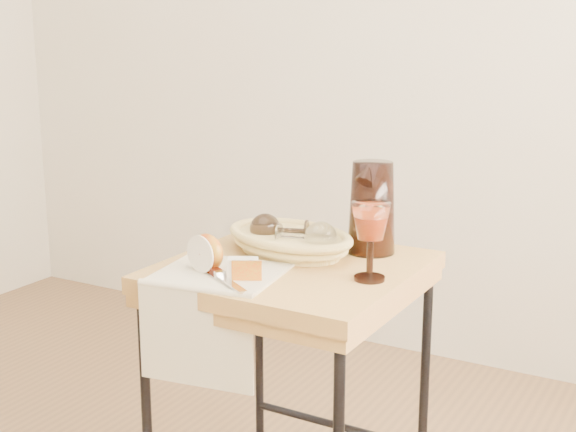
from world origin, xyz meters
The scene contains 11 objects.
wall_back centered at (0.00, 1.80, 1.35)m, with size 3.60×0.00×2.70m, color beige.
side_table centered at (0.33, 0.54, 0.36)m, with size 0.56×0.56×0.72m, color brown, non-canonical shape.
tea_towel centered at (0.23, 0.38, 0.72)m, with size 0.27×0.24×0.01m, color beige.
bread_basket centered at (0.28, 0.62, 0.74)m, with size 0.32×0.22×0.05m, color #BA9843, non-canonical shape.
goblet_lying_a centered at (0.25, 0.63, 0.77)m, with size 0.13×0.08×0.08m, color #413126, non-canonical shape.
goblet_lying_b centered at (0.33, 0.60, 0.77)m, with size 0.13×0.08×0.08m, color white, non-canonical shape.
pitcher centered at (0.45, 0.72, 0.83)m, with size 0.16×0.24×0.27m, color black, non-canonical shape.
wine_goblet centered at (0.54, 0.51, 0.80)m, with size 0.09×0.09×0.18m, color white, non-canonical shape.
apple_half centered at (0.20, 0.38, 0.76)m, with size 0.09×0.05×0.09m, color #AD0F00.
apple_wedge centered at (0.30, 0.37, 0.74)m, with size 0.07×0.04×0.04m, color silver.
table_knife centered at (0.26, 0.34, 0.73)m, with size 0.21×0.02×0.02m, color silver, non-canonical shape.
Camera 1 is at (1.22, -1.05, 1.27)m, focal length 50.12 mm.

